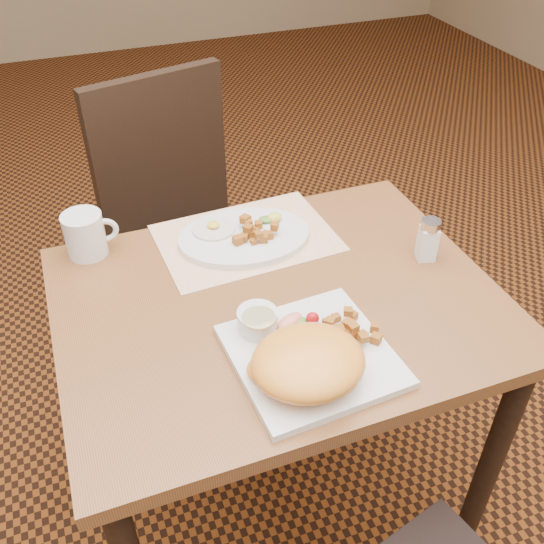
{
  "coord_description": "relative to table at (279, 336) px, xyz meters",
  "views": [
    {
      "loc": [
        -0.35,
        -0.88,
        1.57
      ],
      "look_at": [
        -0.01,
        0.0,
        0.82
      ],
      "focal_mm": 40.0,
      "sensor_mm": 36.0,
      "label": 1
    }
  ],
  "objects": [
    {
      "name": "ground",
      "position": [
        0.0,
        0.0,
        -0.64
      ],
      "size": [
        8.0,
        8.0,
        0.0
      ],
      "primitive_type": "plane",
      "color": "black",
      "rests_on": "ground"
    },
    {
      "name": "table",
      "position": [
        0.0,
        0.0,
        0.0
      ],
      "size": [
        0.9,
        0.7,
        0.75
      ],
      "color": "brown",
      "rests_on": "ground"
    },
    {
      "name": "chair_far",
      "position": [
        -0.06,
        0.64,
        -0.1
      ],
      "size": [
        0.51,
        0.52,
        0.97
      ],
      "rotation": [
        0.0,
        0.0,
        3.39
      ],
      "color": "black",
      "rests_on": "ground"
    },
    {
      "name": "placemat",
      "position": [
        0.01,
        0.23,
        0.11
      ],
      "size": [
        0.41,
        0.3,
        0.0
      ],
      "primitive_type": "cube",
      "rotation": [
        0.0,
        0.0,
        0.05
      ],
      "color": "white",
      "rests_on": "table"
    },
    {
      "name": "plate_square",
      "position": [
        -0.01,
        -0.18,
        0.12
      ],
      "size": [
        0.3,
        0.3,
        0.02
      ],
      "primitive_type": "cube",
      "rotation": [
        0.0,
        0.0,
        0.06
      ],
      "color": "silver",
      "rests_on": "table"
    },
    {
      "name": "plate_oval",
      "position": [
        -0.0,
        0.22,
        0.12
      ],
      "size": [
        0.33,
        0.26,
        0.02
      ],
      "primitive_type": null,
      "rotation": [
        0.0,
        0.0,
        -0.1
      ],
      "color": "silver",
      "rests_on": "placemat"
    },
    {
      "name": "hollandaise_mound",
      "position": [
        -0.04,
        -0.23,
        0.16
      ],
      "size": [
        0.2,
        0.18,
        0.07
      ],
      "color": "#FFA031",
      "rests_on": "plate_square"
    },
    {
      "name": "ramekin",
      "position": [
        -0.08,
        -0.09,
        0.15
      ],
      "size": [
        0.08,
        0.08,
        0.04
      ],
      "color": "silver",
      "rests_on": "plate_square"
    },
    {
      "name": "garnish_sq",
      "position": [
        -0.0,
        -0.1,
        0.14
      ],
      "size": [
        0.09,
        0.06,
        0.03
      ],
      "color": "#387223",
      "rests_on": "plate_square"
    },
    {
      "name": "fried_egg",
      "position": [
        -0.06,
        0.26,
        0.13
      ],
      "size": [
        0.1,
        0.1,
        0.02
      ],
      "color": "white",
      "rests_on": "plate_oval"
    },
    {
      "name": "garnish_ov",
      "position": [
        0.08,
        0.25,
        0.14
      ],
      "size": [
        0.06,
        0.04,
        0.02
      ],
      "color": "#387223",
      "rests_on": "plate_oval"
    },
    {
      "name": "salt_shaker",
      "position": [
        0.35,
        0.01,
        0.16
      ],
      "size": [
        0.05,
        0.05,
        0.1
      ],
      "color": "white",
      "rests_on": "table"
    },
    {
      "name": "coffee_mug",
      "position": [
        -0.34,
        0.3,
        0.16
      ],
      "size": [
        0.12,
        0.09,
        0.1
      ],
      "color": "silver",
      "rests_on": "table"
    },
    {
      "name": "home_fries_sq",
      "position": [
        0.07,
        -0.16,
        0.14
      ],
      "size": [
        0.11,
        0.1,
        0.03
      ],
      "color": "#AF621C",
      "rests_on": "plate_square"
    },
    {
      "name": "home_fries_ov",
      "position": [
        0.02,
        0.21,
        0.14
      ],
      "size": [
        0.11,
        0.09,
        0.03
      ],
      "color": "#AF621C",
      "rests_on": "plate_oval"
    }
  ]
}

